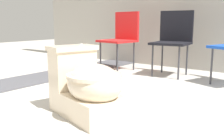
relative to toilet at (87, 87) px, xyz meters
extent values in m
plane|color=#B7B2A8|center=(-0.16, -0.09, -0.22)|extent=(14.00, 14.00, 0.00)
cube|color=#4C4C51|center=(-1.38, 0.41, -0.21)|extent=(0.56, 8.00, 0.01)
cube|color=beige|center=(0.00, 0.00, -0.14)|extent=(0.67, 0.49, 0.17)
ellipsoid|color=beige|center=(0.09, -0.03, 0.04)|extent=(0.52, 0.46, 0.28)
cylinder|color=beige|center=(0.09, -0.03, 0.10)|extent=(0.48, 0.48, 0.03)
cube|color=beige|center=(-0.21, 0.06, 0.10)|extent=(0.26, 0.38, 0.30)
cube|color=beige|center=(-0.21, 0.06, 0.27)|extent=(0.29, 0.41, 0.04)
cylinder|color=silver|center=(-0.18, 0.13, 0.29)|extent=(0.02, 0.02, 0.01)
cube|color=red|center=(-0.95, 1.66, 0.20)|extent=(0.49, 0.49, 0.03)
cube|color=red|center=(-0.92, 1.86, 0.41)|extent=(0.44, 0.09, 0.40)
cylinder|color=#38383D|center=(-0.81, 1.46, -0.02)|extent=(0.02, 0.02, 0.40)
cylinder|color=#38383D|center=(-1.14, 1.51, -0.02)|extent=(0.02, 0.02, 0.40)
cylinder|color=#38383D|center=(-0.76, 1.80, -0.02)|extent=(0.02, 0.02, 0.40)
cylinder|color=#38383D|center=(-1.10, 1.85, -0.02)|extent=(0.02, 0.02, 0.40)
cube|color=black|center=(-0.16, 1.73, 0.20)|extent=(0.48, 0.48, 0.03)
cube|color=black|center=(-0.18, 1.93, 0.41)|extent=(0.44, 0.08, 0.40)
cylinder|color=#38383D|center=(0.02, 1.58, -0.02)|extent=(0.02, 0.02, 0.40)
cylinder|color=#38383D|center=(-0.31, 1.54, -0.02)|extent=(0.02, 0.02, 0.40)
cylinder|color=#38383D|center=(-0.01, 1.92, -0.02)|extent=(0.02, 0.02, 0.40)
cylinder|color=#38383D|center=(-0.35, 1.88, -0.02)|extent=(0.02, 0.02, 0.40)
cylinder|color=#38383D|center=(0.41, 1.57, -0.02)|extent=(0.02, 0.02, 0.40)
camera|label=1|loc=(1.28, -1.37, 0.46)|focal=42.00mm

